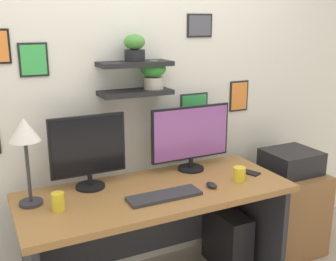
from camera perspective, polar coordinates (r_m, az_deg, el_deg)
back_wall_assembly at (r=2.72m, az=-5.55°, el=6.83°), size 4.40×0.24×2.70m
desk at (r=2.63m, az=-2.05°, el=-12.04°), size 1.66×0.68×0.75m
monitor_left at (r=2.49m, az=-11.19°, el=-2.72°), size 0.46×0.18×0.45m
monitor_right at (r=2.75m, az=3.24°, el=-0.79°), size 0.58×0.18×0.44m
keyboard at (r=2.38m, az=-0.53°, el=-9.19°), size 0.44×0.14×0.02m
computer_mouse at (r=2.53m, az=6.14°, el=-7.65°), size 0.06×0.09×0.03m
desk_lamp at (r=2.30m, az=-19.52°, el=-0.94°), size 0.17×0.17×0.50m
cell_phone at (r=2.80m, az=11.38°, el=-5.80°), size 0.12×0.16×0.01m
coffee_mug at (r=2.65m, az=10.02°, el=-6.05°), size 0.08×0.08×0.09m
pen_cup at (r=2.30m, az=-15.23°, el=-9.62°), size 0.07×0.07×0.10m
drawer_cabinet at (r=3.35m, az=16.42°, el=-10.74°), size 0.44×0.50×0.64m
printer at (r=3.20m, az=16.95°, el=-4.21°), size 0.38×0.34×0.17m
computer_tower_right at (r=3.07m, az=8.30°, el=-14.89°), size 0.18×0.40×0.43m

